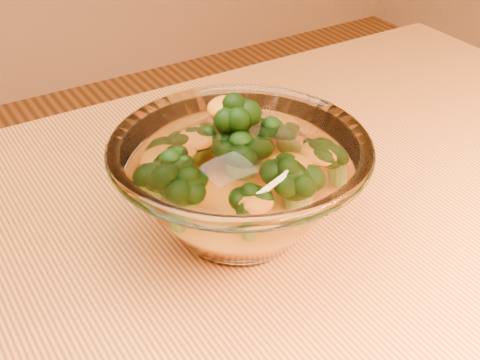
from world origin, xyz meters
The scene contains 3 objects.
glass_bowl centered at (0.08, 0.09, 0.80)m, with size 0.23×0.23×0.10m.
cheese_sauce centered at (0.08, 0.09, 0.78)m, with size 0.13×0.13×0.04m, color orange.
broccoli_heap centered at (0.08, 0.10, 0.82)m, with size 0.16×0.14×0.09m.
Camera 1 is at (-0.17, -0.32, 1.13)m, focal length 50.00 mm.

